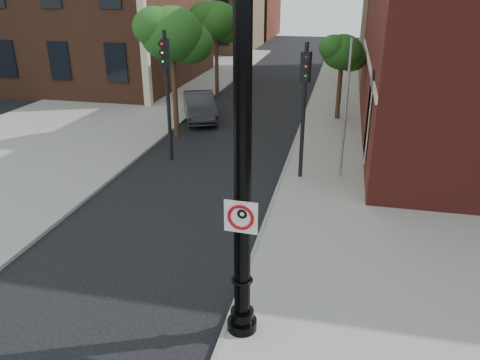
% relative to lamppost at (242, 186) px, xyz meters
% --- Properties ---
extents(ground, '(120.00, 120.00, 0.00)m').
position_rel_lamppost_xyz_m(ground, '(-2.39, 0.50, -3.29)').
color(ground, black).
rests_on(ground, ground).
extents(sidewalk_right, '(8.00, 60.00, 0.12)m').
position_rel_lamppost_xyz_m(sidewalk_right, '(3.61, 10.50, -3.23)').
color(sidewalk_right, gray).
rests_on(sidewalk_right, ground).
extents(sidewalk_left, '(10.00, 50.00, 0.12)m').
position_rel_lamppost_xyz_m(sidewalk_left, '(-11.39, 18.50, -3.23)').
color(sidewalk_left, gray).
rests_on(sidewalk_left, ground).
extents(curb_edge, '(0.10, 60.00, 0.14)m').
position_rel_lamppost_xyz_m(curb_edge, '(-0.34, 10.50, -3.22)').
color(curb_edge, gray).
rests_on(curb_edge, ground).
extents(lamppost, '(0.60, 0.60, 7.13)m').
position_rel_lamppost_xyz_m(lamppost, '(0.00, 0.00, 0.00)').
color(lamppost, black).
rests_on(lamppost, ground).
extents(no_parking_sign, '(0.63, 0.09, 0.63)m').
position_rel_lamppost_xyz_m(no_parking_sign, '(0.01, -0.18, -0.53)').
color(no_parking_sign, white).
rests_on(no_parking_sign, ground).
extents(parked_car, '(3.01, 4.54, 1.42)m').
position_rel_lamppost_xyz_m(parked_car, '(-5.71, 15.64, -2.59)').
color(parked_car, '#2A2A2E').
rests_on(parked_car, ground).
extents(traffic_signal_left, '(0.41, 0.45, 5.09)m').
position_rel_lamppost_xyz_m(traffic_signal_left, '(-5.03, 9.42, 0.13)').
color(traffic_signal_left, black).
rests_on(traffic_signal_left, ground).
extents(traffic_signal_right, '(0.37, 0.43, 4.89)m').
position_rel_lamppost_xyz_m(traffic_signal_right, '(0.32, 8.50, 0.00)').
color(traffic_signal_right, black).
rests_on(traffic_signal_right, ground).
extents(utility_pole, '(0.10, 0.10, 5.01)m').
position_rel_lamppost_xyz_m(utility_pole, '(1.74, 8.79, -0.79)').
color(utility_pole, '#999999').
rests_on(utility_pole, ground).
extents(street_tree_a, '(3.23, 2.92, 5.81)m').
position_rel_lamppost_xyz_m(street_tree_a, '(-5.83, 12.51, 1.29)').
color(street_tree_a, '#352315').
rests_on(street_tree_a, ground).
extents(street_tree_b, '(3.19, 2.89, 5.75)m').
position_rel_lamppost_xyz_m(street_tree_b, '(-6.24, 21.23, 1.25)').
color(street_tree_b, '#352315').
rests_on(street_tree_b, ground).
extents(street_tree_c, '(2.43, 2.20, 4.38)m').
position_rel_lamppost_xyz_m(street_tree_c, '(1.41, 17.14, 0.15)').
color(street_tree_c, '#352315').
rests_on(street_tree_c, ground).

